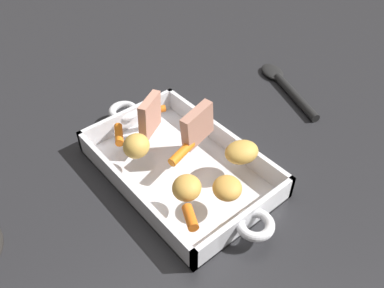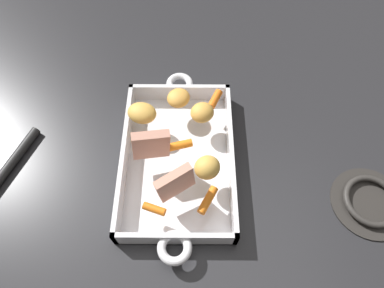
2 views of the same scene
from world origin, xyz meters
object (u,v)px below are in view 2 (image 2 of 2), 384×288
Objects in this scene: stove_burner_rear at (371,202)px; roast_slice_thick at (151,145)px; potato_corner at (142,113)px; potato_near_roast at (207,167)px; potato_golden_large at (202,112)px; baby_carrot_center_right at (180,146)px; potato_whole at (178,98)px; roasting_dish at (178,158)px; baby_carrot_southeast at (154,209)px; baby_carrot_center_left at (208,200)px; roast_slice_thin at (176,183)px; baby_carrot_northeast at (215,99)px.

roast_slice_thick is at bearing -100.96° from stove_burner_rear.
roast_slice_thick is at bearing 16.68° from potato_corner.
potato_near_roast is 0.13m from potato_golden_large.
baby_carrot_center_right is 0.09m from potato_golden_large.
potato_whole is 0.18m from potato_near_roast.
potato_corner is 1.22× the size of potato_near_roast.
potato_whole reaches higher than roasting_dish.
potato_whole reaches higher than baby_carrot_southeast.
baby_carrot_center_left is (0.10, 0.11, -0.03)m from roast_slice_thick.
roasting_dish is 0.39m from stove_burner_rear.
roast_slice_thin is 0.39m from stove_burner_rear.
baby_carrot_center_left is 0.88× the size of potato_corner.
potato_whole is at bearing -119.09° from stove_burner_rear.
roast_slice_thin is 0.21m from potato_whole.
baby_carrot_southeast is (0.12, 0.01, -0.03)m from roast_slice_thick.
baby_carrot_northeast is (-0.21, 0.08, -0.03)m from roast_slice_thin.
baby_carrot_southeast is 0.28× the size of stove_burner_rear.
baby_carrot_southeast reaches higher than stove_burner_rear.
roast_slice_thick is 0.15m from baby_carrot_center_left.
baby_carrot_southeast is at bearing -85.40° from stove_burner_rear.
baby_carrot_center_right is (-0.01, 0.05, -0.03)m from roast_slice_thick.
roast_slice_thin is (0.09, 0.00, 0.07)m from roasting_dish.
potato_corner is (-0.19, -0.13, 0.01)m from baby_carrot_center_left.
baby_carrot_center_left is 0.89× the size of baby_carrot_center_right.
roast_slice_thick is at bearing -75.06° from baby_carrot_center_right.
baby_carrot_center_left is 0.36× the size of stove_burner_rear.
potato_near_roast is at bearing 124.20° from roast_slice_thin.
baby_carrot_center_left is 0.06m from potato_near_roast.
potato_corner is at bearing -60.29° from potato_whole.
roast_slice_thin is 0.06m from baby_carrot_southeast.
potato_golden_large is at bearing -177.53° from baby_carrot_center_left.
baby_carrot_center_right is 0.08m from potato_near_roast.
baby_carrot_center_right is 0.99× the size of potato_corner.
potato_whole is at bearing 171.69° from baby_carrot_southeast.
stove_burner_rear is (0.09, 0.38, -0.01)m from roasting_dish.
roast_slice_thin is at bearing 24.66° from potato_corner.
potato_near_roast is 0.33m from stove_burner_rear.
baby_carrot_center_left is at bearing -87.01° from stove_burner_rear.
potato_whole is at bearing -176.83° from baby_carrot_center_right.
potato_near_roast reaches higher than baby_carrot_southeast.
roast_slice_thick is 0.12m from potato_near_roast.
potato_corner reaches higher than baby_carrot_southeast.
potato_near_roast is (0.04, 0.11, -0.01)m from roast_slice_thick.
baby_carrot_northeast is (-0.23, 0.02, 0.00)m from baby_carrot_center_left.
roast_slice_thin is at bearing -1.93° from baby_carrot_center_right.
potato_near_roast reaches higher than baby_carrot_center_right.
baby_carrot_southeast is at bearing 10.33° from potato_corner.
baby_carrot_northeast reaches higher than baby_carrot_center_right.
baby_carrot_center_left is 0.33m from stove_burner_rear.
roast_slice_thick reaches higher than potato_corner.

